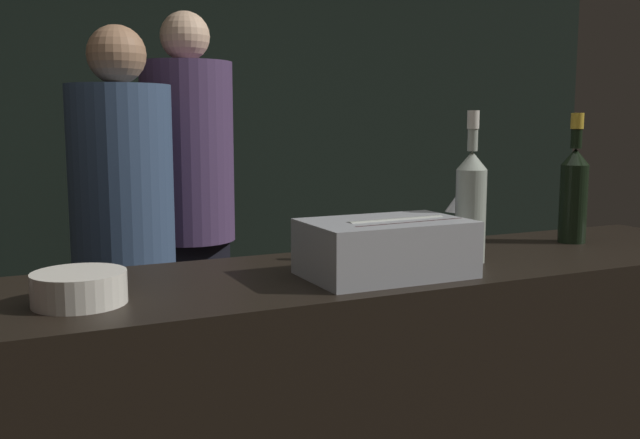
{
  "coord_description": "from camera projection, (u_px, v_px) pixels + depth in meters",
  "views": [
    {
      "loc": [
        -0.7,
        -1.21,
        1.37
      ],
      "look_at": [
        0.0,
        0.29,
        1.14
      ],
      "focal_mm": 40.0,
      "sensor_mm": 36.0,
      "label": 1
    }
  ],
  "objects": [
    {
      "name": "champagne_bottle",
      "position": [
        574.0,
        190.0,
        2.04
      ],
      "size": [
        0.08,
        0.08,
        0.37
      ],
      "color": "black",
      "rests_on": "bar_counter"
    },
    {
      "name": "white_wine_bottle",
      "position": [
        471.0,
        202.0,
        1.76
      ],
      "size": [
        0.08,
        0.08,
        0.37
      ],
      "color": "#9EA899",
      "rests_on": "bar_counter"
    },
    {
      "name": "wine_glass",
      "position": [
        460.0,
        203.0,
        2.03
      ],
      "size": [
        0.08,
        0.08,
        0.15
      ],
      "color": "silver",
      "rests_on": "bar_counter"
    },
    {
      "name": "person_blond_tee",
      "position": [
        189.0,
        202.0,
        3.1
      ],
      "size": [
        0.39,
        0.39,
        1.83
      ],
      "rotation": [
        0.0,
        0.0,
        -1.15
      ],
      "color": "black",
      "rests_on": "ground_plane"
    },
    {
      "name": "bowl_white",
      "position": [
        79.0,
        287.0,
        1.37
      ],
      "size": [
        0.18,
        0.18,
        0.06
      ],
      "color": "silver",
      "rests_on": "bar_counter"
    },
    {
      "name": "person_in_hoodie",
      "position": [
        123.0,
        236.0,
        2.62
      ],
      "size": [
        0.37,
        0.37,
        1.71
      ],
      "rotation": [
        0.0,
        0.0,
        1.09
      ],
      "color": "black",
      "rests_on": "ground_plane"
    },
    {
      "name": "wall_back_chalkboard",
      "position": [
        125.0,
        114.0,
        3.86
      ],
      "size": [
        6.4,
        0.06,
        2.8
      ],
      "color": "black",
      "rests_on": "ground_plane"
    },
    {
      "name": "ice_bin_with_bottles",
      "position": [
        388.0,
        244.0,
        1.62
      ],
      "size": [
        0.37,
        0.24,
        0.13
      ],
      "color": "#9EA0A5",
      "rests_on": "bar_counter"
    }
  ]
}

